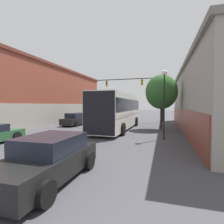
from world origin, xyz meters
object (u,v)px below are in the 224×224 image
bus (118,110)px  street_tree_near (161,92)px  parked_car_left_mid (77,119)px  traffic_signal_gantry (141,88)px  street_lamp (164,95)px  parked_car_left_near (107,114)px  hatchback_foreground (48,159)px  parked_car_left_far (97,116)px

bus → street_tree_near: 4.56m
parked_car_left_mid → street_tree_near: (9.63, -0.82, 2.98)m
traffic_signal_gantry → street_lamp: 12.78m
bus → traffic_signal_gantry: traffic_signal_gantry is taller
bus → parked_car_left_near: bus is taller
hatchback_foreground → parked_car_left_near: 26.97m
parked_car_left_far → street_tree_near: (9.53, -7.18, 3.01)m
street_lamp → traffic_signal_gantry: bearing=103.9°
bus → hatchback_foreground: (0.72, -11.91, -1.26)m
bus → parked_car_left_far: size_ratio=2.57×
street_tree_near → parked_car_left_mid: bearing=175.2°
hatchback_foreground → parked_car_left_near: (-6.58, 26.15, -0.00)m
parked_car_left_far → street_tree_near: 12.31m
bus → parked_car_left_mid: bearing=71.2°
parked_car_left_mid → street_tree_near: bearing=-89.7°
bus → parked_car_left_mid: 6.04m
hatchback_foreground → parked_car_left_far: hatchback_foreground is taller
bus → street_lamp: (4.30, -4.02, 1.16)m
parked_car_left_near → parked_car_left_far: size_ratio=1.14×
hatchback_foreground → traffic_signal_gantry: size_ratio=0.43×
parked_car_left_far → parked_car_left_mid: bearing=174.5°
street_tree_near → bus: bearing=-164.2°
traffic_signal_gantry → street_lamp: size_ratio=2.00×
parked_car_left_near → hatchback_foreground: bearing=-173.1°
hatchback_foreground → street_tree_near: (3.34, 13.06, 3.00)m
parked_car_left_near → street_tree_near: 16.70m
street_tree_near → parked_car_left_near: bearing=127.1°
street_tree_near → parked_car_left_far: bearing=143.0°
hatchback_foreground → street_lamp: (3.58, 7.89, 2.42)m
parked_car_left_mid → parked_car_left_near: bearing=6.5°
parked_car_left_far → bus: bearing=-151.3°
parked_car_left_mid → parked_car_left_far: 6.37m
parked_car_left_mid → parked_car_left_far: size_ratio=1.13×
parked_car_left_mid → street_lamp: size_ratio=0.99×
bus → parked_car_left_far: (-5.48, 8.33, -1.26)m
hatchback_foreground → street_lamp: street_lamp is taller
parked_car_left_mid → street_lamp: street_lamp is taller
bus → parked_car_left_far: bus is taller
bus → street_lamp: 6.00m
parked_car_left_near → street_lamp: size_ratio=1.00×
parked_car_left_far → street_lamp: (9.78, -12.35, 2.42)m
parked_car_left_mid → traffic_signal_gantry: traffic_signal_gantry is taller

